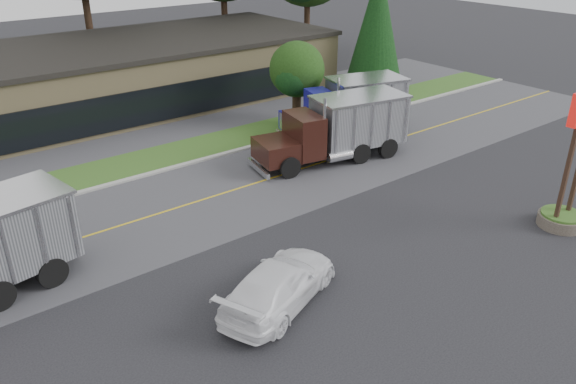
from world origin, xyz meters
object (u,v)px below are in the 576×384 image
at_px(rally_car, 279,284).
at_px(dump_truck_blue, 350,105).
at_px(bilo_sign, 570,183).
at_px(dump_truck_maroon, 340,127).

bearing_deg(rally_car, dump_truck_blue, -73.30).
distance_m(bilo_sign, dump_truck_blue, 13.97).
xyz_separation_m(dump_truck_blue, rally_car, (-13.53, -10.88, -1.04)).
height_order(bilo_sign, rally_car, bilo_sign).
bearing_deg(dump_truck_maroon, bilo_sign, 112.81).
xyz_separation_m(bilo_sign, dump_truck_blue, (0.80, 13.95, -0.22)).
bearing_deg(rally_car, bilo_sign, -125.63).
xyz_separation_m(dump_truck_blue, dump_truck_maroon, (-3.14, -2.51, 0.01)).
bearing_deg(dump_truck_maroon, dump_truck_blue, -130.23).
distance_m(bilo_sign, rally_car, 13.16).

